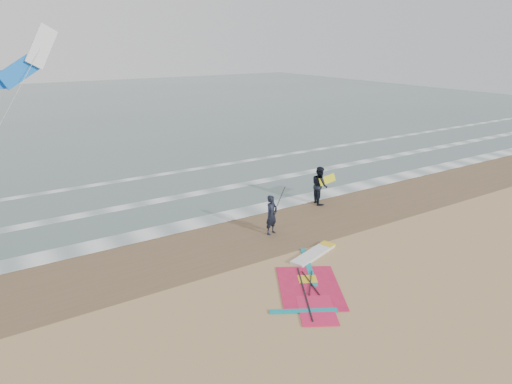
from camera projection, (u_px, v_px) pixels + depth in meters
ground at (355, 292)px, 15.02m from camera, size 120.00×120.00×0.00m
sea_water at (63, 111)px, 53.34m from camera, size 120.00×80.00×0.02m
wet_sand_band at (256, 231)px, 19.81m from camera, size 120.00×5.00×0.01m
foam_waterline at (210, 202)px, 23.35m from camera, size 120.00×9.15×0.02m
windsurf_rig at (312, 278)px, 15.89m from camera, size 4.93×4.67×0.12m
person_standing at (272, 215)px, 19.29m from camera, size 0.72×0.58×1.73m
person_walking at (320, 185)px, 22.89m from camera, size 0.98×1.12×1.93m
held_pole at (278, 205)px, 19.31m from camera, size 0.17×0.86×1.82m
carried_kiteboard at (327, 180)px, 22.93m from camera, size 1.30×0.51×0.39m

